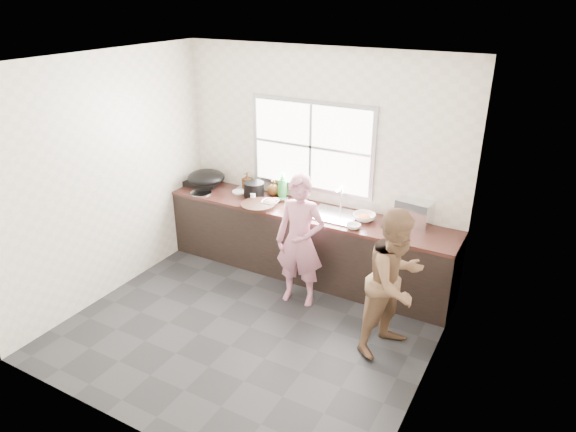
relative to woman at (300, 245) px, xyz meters
The scene contains 30 objects.
floor 1.03m from the woman, 106.59° to the right, with size 3.60×3.20×0.01m, color #252528.
ceiling 2.14m from the woman, 106.59° to the right, with size 3.60×3.20×0.01m, color silver.
wall_back 1.12m from the woman, 103.49° to the left, with size 3.60×0.01×2.70m, color silver.
wall_left 2.24m from the woman, 160.47° to the right, with size 0.01×3.20×2.70m, color beige.
wall_right 1.86m from the woman, 24.22° to the right, with size 0.01×3.20×2.70m, color beige.
wall_front 2.42m from the woman, 95.25° to the right, with size 3.60×0.01×2.70m, color beige.
cabinet 0.68m from the woman, 110.39° to the left, with size 3.60×0.62×0.82m, color black.
countertop 0.63m from the woman, 110.39° to the left, with size 3.60×0.64×0.04m, color #391C17.
sink 0.61m from the woman, 76.61° to the left, with size 0.55×0.45×0.02m, color silver.
faucet 0.84m from the woman, 79.99° to the left, with size 0.02×0.02×0.30m, color silver.
window_frame 1.26m from the woman, 109.72° to the left, with size 1.60×0.05×1.10m, color #9EA0A5.
window_glazing 1.24m from the woman, 110.26° to the left, with size 1.50×0.01×1.00m, color white.
woman is the anchor object (origin of this frame).
person_side 1.21m from the woman, 14.24° to the right, with size 0.72×0.56×1.47m, color brown.
cutting_board 0.88m from the woman, 153.90° to the left, with size 0.42×0.42×0.04m, color black.
cleaver 0.91m from the woman, 133.15° to the left, with size 0.18×0.09×0.01m, color #AEB0B5.
bowl_mince 0.86m from the woman, 143.35° to the left, with size 0.21×0.21×0.05m, color silver.
bowl_crabs 0.81m from the woman, 51.63° to the left, with size 0.21×0.21×0.07m, color white.
bowl_held 0.62m from the woman, 37.84° to the left, with size 0.20×0.20×0.06m, color white.
black_pot 1.21m from the woman, 147.36° to the left, with size 0.26×0.26×0.18m, color black.
plate_food 1.42m from the woman, 151.48° to the left, with size 0.19×0.19×0.02m, color silver.
bottle_green 1.10m from the woman, 129.99° to the left, with size 0.12×0.12×0.32m, color green.
bottle_brown_tall 1.47m from the woman, 146.23° to the left, with size 0.09×0.10×0.21m, color #4F2D13.
bottle_brown_short 1.17m from the woman, 135.01° to the left, with size 0.14×0.14×0.19m, color #523414.
glass_jar 1.08m from the woman, 151.12° to the left, with size 0.06×0.06×0.09m, color white.
burner 2.00m from the woman, 158.29° to the left, with size 0.44×0.44×0.07m, color black.
wok 1.81m from the woman, 161.17° to the left, with size 0.48×0.48×0.18m, color black.
dish_rack 1.32m from the woman, 38.58° to the left, with size 0.38×0.26×0.28m, color silver.
pot_lid_left 1.70m from the woman, 166.50° to the left, with size 0.28×0.28×0.01m, color silver.
pot_lid_right 1.47m from the woman, 146.69° to the left, with size 0.25×0.25×0.01m, color silver.
Camera 1 is at (2.52, -3.71, 3.26)m, focal length 32.00 mm.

